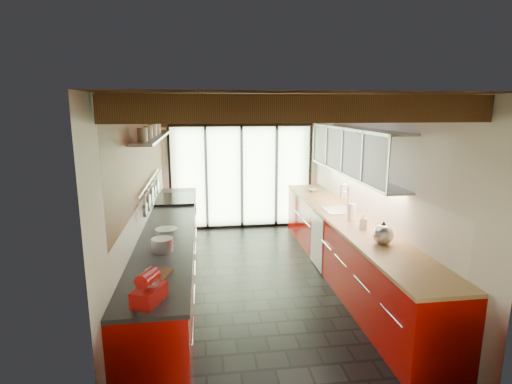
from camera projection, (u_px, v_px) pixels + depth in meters
ground at (261, 281)px, 5.82m from camera, size 5.50×5.50×0.00m
room_shell at (261, 169)px, 5.48m from camera, size 5.50×5.50×5.50m
ceiling_beams at (258, 109)px, 5.67m from camera, size 3.14×5.06×4.90m
glass_door at (242, 149)px, 8.08m from camera, size 2.95×0.10×2.90m
left_counter at (171, 256)px, 5.56m from camera, size 0.68×5.00×0.92m
range_stove at (177, 225)px, 6.96m from camera, size 0.66×0.90×0.97m
right_counter at (346, 247)px, 5.90m from camera, size 0.68×5.00×0.92m
sink_assembly at (339, 208)px, 6.18m from camera, size 0.45×0.52×0.43m
upper_cabinets_right at (354, 151)px, 5.92m from camera, size 0.34×3.00×3.00m
left_wall_fixtures at (153, 156)px, 5.42m from camera, size 0.28×2.60×0.96m
stand_mixer at (149, 289)px, 3.27m from camera, size 0.29×0.36×0.29m
pot_large at (162, 245)px, 4.42m from camera, size 0.26×0.26×0.15m
pot_small at (166, 233)px, 4.93m from camera, size 0.28×0.28×0.10m
cutting_board at (156, 275)px, 3.78m from camera, size 0.31×0.37×0.03m
kettle at (383, 233)px, 4.66m from camera, size 0.32×0.34×0.29m
paper_towel at (352, 212)px, 5.63m from camera, size 0.12×0.12×0.29m
soap_bottle at (363, 221)px, 5.23m from camera, size 0.13×0.13×0.22m
bowl at (313, 190)px, 7.56m from camera, size 0.24×0.24×0.05m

